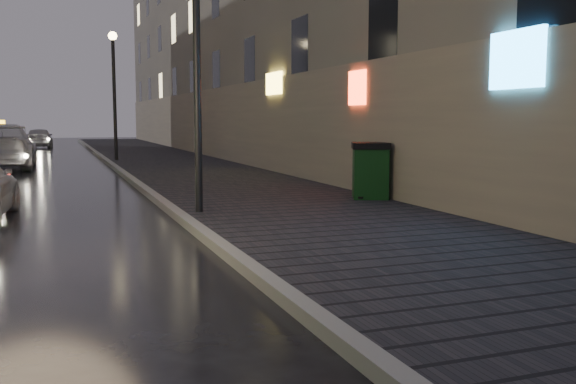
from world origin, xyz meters
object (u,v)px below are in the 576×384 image
Objects in this scene: lamp_near at (196,30)px; lamp_far at (114,79)px; trash_bin at (370,170)px; taxi_mid at (1,146)px; car_far at (39,138)px.

lamp_far is at bearing 90.00° from lamp_near.
taxi_mid is (-8.25, 13.77, 0.07)m from trash_bin.
lamp_near is 0.91× the size of taxi_mid.
taxi_mid is at bearing -160.57° from lamp_far.
trash_bin is 16.05m from taxi_mid.
lamp_far is 16.24m from car_far.
lamp_far reaches higher than taxi_mid.
lamp_near is 4.33× the size of trash_bin.
lamp_near is at bearing -90.00° from lamp_far.
lamp_far is at bearing 103.96° from car_far.
car_far is at bearing -92.79° from taxi_mid.
lamp_far reaches higher than trash_bin.
car_far is at bearing 125.81° from trash_bin.
trash_bin is at bearing -75.51° from lamp_far.
lamp_far is 16.02m from trash_bin.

